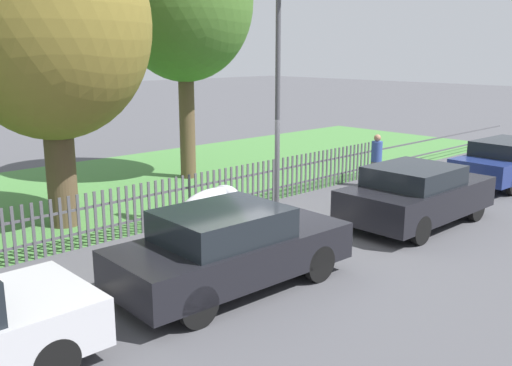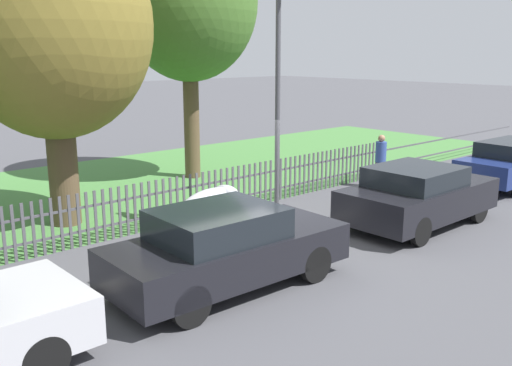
{
  "view_description": "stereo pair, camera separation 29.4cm",
  "coord_description": "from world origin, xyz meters",
  "px_view_note": "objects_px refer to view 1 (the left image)",
  "views": [
    {
      "loc": [
        -7.68,
        -8.04,
        3.93
      ],
      "look_at": [
        0.73,
        0.86,
        1.1
      ],
      "focal_mm": 40.0,
      "sensor_mm": 36.0,
      "label": 1
    },
    {
      "loc": [
        -7.46,
        -8.24,
        3.93
      ],
      "look_at": [
        0.73,
        0.86,
        1.1
      ],
      "focal_mm": 40.0,
      "sensor_mm": 36.0,
      "label": 2
    }
  ],
  "objects_px": {
    "tree_behind_motorcycle": "(50,26)",
    "pedestrian_near_fence": "(377,157)",
    "covered_motorcycle": "(214,206)",
    "tree_mid_park": "(184,2)",
    "parked_car_black_saloon": "(230,247)",
    "street_lamp": "(281,80)",
    "parked_car_navy_estate": "(416,194)",
    "parked_car_red_compact": "(510,161)"
  },
  "relations": [
    {
      "from": "covered_motorcycle",
      "to": "pedestrian_near_fence",
      "type": "height_order",
      "value": "pedestrian_near_fence"
    },
    {
      "from": "covered_motorcycle",
      "to": "street_lamp",
      "type": "height_order",
      "value": "street_lamp"
    },
    {
      "from": "parked_car_navy_estate",
      "to": "parked_car_red_compact",
      "type": "relative_size",
      "value": 0.88
    },
    {
      "from": "covered_motorcycle",
      "to": "street_lamp",
      "type": "distance_m",
      "value": 3.1
    },
    {
      "from": "parked_car_red_compact",
      "to": "pedestrian_near_fence",
      "type": "distance_m",
      "value": 4.16
    },
    {
      "from": "parked_car_red_compact",
      "to": "parked_car_black_saloon",
      "type": "bearing_deg",
      "value": -177.2
    },
    {
      "from": "parked_car_red_compact",
      "to": "tree_mid_park",
      "type": "height_order",
      "value": "tree_mid_park"
    },
    {
      "from": "parked_car_black_saloon",
      "to": "covered_motorcycle",
      "type": "distance_m",
      "value": 3.06
    },
    {
      "from": "parked_car_navy_estate",
      "to": "covered_motorcycle",
      "type": "height_order",
      "value": "parked_car_navy_estate"
    },
    {
      "from": "tree_mid_park",
      "to": "parked_car_black_saloon",
      "type": "bearing_deg",
      "value": -122.17
    },
    {
      "from": "covered_motorcycle",
      "to": "tree_behind_motorcycle",
      "type": "relative_size",
      "value": 0.27
    },
    {
      "from": "covered_motorcycle",
      "to": "tree_mid_park",
      "type": "bearing_deg",
      "value": 55.66
    },
    {
      "from": "tree_behind_motorcycle",
      "to": "street_lamp",
      "type": "distance_m",
      "value": 5.12
    },
    {
      "from": "tree_mid_park",
      "to": "street_lamp",
      "type": "bearing_deg",
      "value": -107.65
    },
    {
      "from": "parked_car_navy_estate",
      "to": "parked_car_red_compact",
      "type": "distance_m",
      "value": 5.79
    },
    {
      "from": "covered_motorcycle",
      "to": "tree_mid_park",
      "type": "relative_size",
      "value": 0.24
    },
    {
      "from": "parked_car_navy_estate",
      "to": "street_lamp",
      "type": "relative_size",
      "value": 0.76
    },
    {
      "from": "parked_car_red_compact",
      "to": "covered_motorcycle",
      "type": "xyz_separation_m",
      "value": [
        -9.62,
        2.38,
        -0.09
      ]
    },
    {
      "from": "parked_car_black_saloon",
      "to": "parked_car_navy_estate",
      "type": "height_order",
      "value": "parked_car_black_saloon"
    },
    {
      "from": "parked_car_red_compact",
      "to": "tree_behind_motorcycle",
      "type": "relative_size",
      "value": 0.65
    },
    {
      "from": "tree_behind_motorcycle",
      "to": "parked_car_black_saloon",
      "type": "bearing_deg",
      "value": -85.37
    },
    {
      "from": "tree_mid_park",
      "to": "pedestrian_near_fence",
      "type": "xyz_separation_m",
      "value": [
        3.31,
        -4.83,
        -4.48
      ]
    },
    {
      "from": "parked_car_navy_estate",
      "to": "pedestrian_near_fence",
      "type": "relative_size",
      "value": 2.56
    },
    {
      "from": "covered_motorcycle",
      "to": "tree_mid_park",
      "type": "xyz_separation_m",
      "value": [
        3.03,
        5.0,
        4.75
      ]
    },
    {
      "from": "parked_car_navy_estate",
      "to": "parked_car_red_compact",
      "type": "bearing_deg",
      "value": 2.91
    },
    {
      "from": "covered_motorcycle",
      "to": "tree_behind_motorcycle",
      "type": "distance_m",
      "value": 5.24
    },
    {
      "from": "tree_mid_park",
      "to": "pedestrian_near_fence",
      "type": "bearing_deg",
      "value": -55.61
    },
    {
      "from": "parked_car_black_saloon",
      "to": "street_lamp",
      "type": "height_order",
      "value": "street_lamp"
    },
    {
      "from": "covered_motorcycle",
      "to": "parked_car_navy_estate",
      "type": "bearing_deg",
      "value": -38.14
    },
    {
      "from": "parked_car_red_compact",
      "to": "street_lamp",
      "type": "xyz_separation_m",
      "value": [
        -8.47,
        1.46,
        2.63
      ]
    },
    {
      "from": "parked_car_navy_estate",
      "to": "tree_behind_motorcycle",
      "type": "relative_size",
      "value": 0.57
    },
    {
      "from": "tree_mid_park",
      "to": "pedestrian_near_fence",
      "type": "height_order",
      "value": "tree_mid_park"
    },
    {
      "from": "pedestrian_near_fence",
      "to": "covered_motorcycle",
      "type": "bearing_deg",
      "value": 11.87
    },
    {
      "from": "parked_car_navy_estate",
      "to": "pedestrian_near_fence",
      "type": "distance_m",
      "value": 3.8
    },
    {
      "from": "parked_car_navy_estate",
      "to": "pedestrian_near_fence",
      "type": "xyz_separation_m",
      "value": [
        2.5,
        2.86,
        0.16
      ]
    },
    {
      "from": "tree_mid_park",
      "to": "street_lamp",
      "type": "xyz_separation_m",
      "value": [
        -1.88,
        -5.92,
        -2.03
      ]
    },
    {
      "from": "tree_behind_motorcycle",
      "to": "pedestrian_near_fence",
      "type": "xyz_separation_m",
      "value": [
        8.48,
        -2.66,
        -3.58
      ]
    },
    {
      "from": "tree_behind_motorcycle",
      "to": "street_lamp",
      "type": "xyz_separation_m",
      "value": [
        3.29,
        -3.75,
        -1.13
      ]
    },
    {
      "from": "covered_motorcycle",
      "to": "tree_behind_motorcycle",
      "type": "height_order",
      "value": "tree_behind_motorcycle"
    },
    {
      "from": "parked_car_red_compact",
      "to": "street_lamp",
      "type": "relative_size",
      "value": 0.87
    },
    {
      "from": "parked_car_black_saloon",
      "to": "tree_behind_motorcycle",
      "type": "xyz_separation_m",
      "value": [
        -0.43,
        5.36,
        3.74
      ]
    },
    {
      "from": "parked_car_navy_estate",
      "to": "tree_mid_park",
      "type": "distance_m",
      "value": 9.02
    }
  ]
}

